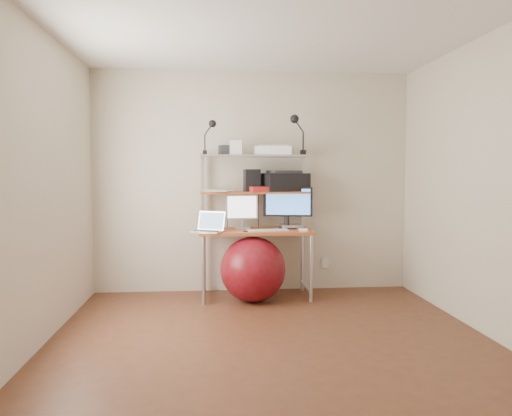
% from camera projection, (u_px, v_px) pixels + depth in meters
% --- Properties ---
extents(room, '(3.60, 3.60, 3.60)m').
position_uv_depth(room, '(272.00, 186.00, 3.92)').
color(room, brown).
rests_on(room, ground).
extents(computer_desk, '(1.20, 0.60, 1.57)m').
position_uv_depth(computer_desk, '(255.00, 210.00, 5.44)').
color(computer_desk, '#C15A25').
rests_on(computer_desk, ground).
extents(desktop, '(1.20, 0.60, 0.00)m').
position_uv_depth(desktop, '(256.00, 230.00, 5.39)').
color(desktop, '#C15A25').
rests_on(desktop, computer_desk).
extents(mid_shelf, '(1.18, 0.34, 0.00)m').
position_uv_depth(mid_shelf, '(254.00, 191.00, 5.49)').
color(mid_shelf, '#C15A25').
rests_on(mid_shelf, computer_desk).
extents(top_shelf, '(1.18, 0.34, 0.00)m').
position_uv_depth(top_shelf, '(254.00, 155.00, 5.46)').
color(top_shelf, silver).
rests_on(top_shelf, computer_desk).
extents(floor, '(3.60, 3.60, 0.00)m').
position_uv_depth(floor, '(271.00, 341.00, 4.01)').
color(floor, brown).
rests_on(floor, ground).
extents(wall_outlet, '(0.08, 0.01, 0.12)m').
position_uv_depth(wall_outlet, '(325.00, 263.00, 5.84)').
color(wall_outlet, silver).
rests_on(wall_outlet, room).
extents(monitor_silver, '(0.36, 0.15, 0.40)m').
position_uv_depth(monitor_silver, '(242.00, 209.00, 5.49)').
color(monitor_silver, '#B7B8BC').
rests_on(monitor_silver, desktop).
extents(monitor_black, '(0.54, 0.19, 0.54)m').
position_uv_depth(monitor_black, '(288.00, 204.00, 5.51)').
color(monitor_black, black).
rests_on(monitor_black, desktop).
extents(laptop, '(0.38, 0.35, 0.27)m').
position_uv_depth(laptop, '(210.00, 227.00, 5.21)').
color(laptop, '#B5B4B9').
rests_on(laptop, desktop).
extents(keyboard, '(0.46, 0.20, 0.01)m').
position_uv_depth(keyboard, '(267.00, 230.00, 5.29)').
color(keyboard, silver).
rests_on(keyboard, desktop).
extents(mouse, '(0.10, 0.08, 0.03)m').
position_uv_depth(mouse, '(303.00, 230.00, 5.29)').
color(mouse, silver).
rests_on(mouse, desktop).
extents(mac_mini, '(0.22, 0.22, 0.04)m').
position_uv_depth(mac_mini, '(291.00, 226.00, 5.55)').
color(mac_mini, '#B5B4B9').
rests_on(mac_mini, desktop).
extents(phone, '(0.12, 0.15, 0.01)m').
position_uv_depth(phone, '(248.00, 231.00, 5.26)').
color(phone, black).
rests_on(phone, desktop).
extents(printer, '(0.56, 0.46, 0.23)m').
position_uv_depth(printer, '(284.00, 181.00, 5.56)').
color(printer, black).
rests_on(printer, mid_shelf).
extents(nas_cube, '(0.18, 0.18, 0.24)m').
position_uv_depth(nas_cube, '(252.00, 180.00, 5.50)').
color(nas_cube, black).
rests_on(nas_cube, mid_shelf).
extents(red_box, '(0.22, 0.17, 0.05)m').
position_uv_depth(red_box, '(260.00, 189.00, 5.39)').
color(red_box, red).
rests_on(red_box, mid_shelf).
extents(scanner, '(0.45, 0.35, 0.11)m').
position_uv_depth(scanner, '(274.00, 150.00, 5.47)').
color(scanner, silver).
rests_on(scanner, top_shelf).
extents(box_white, '(0.15, 0.13, 0.15)m').
position_uv_depth(box_white, '(236.00, 148.00, 5.39)').
color(box_white, silver).
rests_on(box_white, top_shelf).
extents(box_grey, '(0.13, 0.13, 0.11)m').
position_uv_depth(box_grey, '(224.00, 150.00, 5.47)').
color(box_grey, '#2C2C2E').
rests_on(box_grey, top_shelf).
extents(clip_lamp_left, '(0.15, 0.08, 0.37)m').
position_uv_depth(clip_lamp_left, '(211.00, 129.00, 5.30)').
color(clip_lamp_left, black).
rests_on(clip_lamp_left, top_shelf).
extents(clip_lamp_right, '(0.17, 0.10, 0.44)m').
position_uv_depth(clip_lamp_right, '(296.00, 126.00, 5.41)').
color(clip_lamp_right, black).
rests_on(clip_lamp_right, top_shelf).
extents(exercise_ball, '(0.69, 0.69, 0.69)m').
position_uv_depth(exercise_ball, '(253.00, 269.00, 5.23)').
color(exercise_ball, maroon).
rests_on(exercise_ball, floor).
extents(paper_stack, '(0.35, 0.40, 0.02)m').
position_uv_depth(paper_stack, '(219.00, 191.00, 5.44)').
color(paper_stack, white).
rests_on(paper_stack, mid_shelf).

